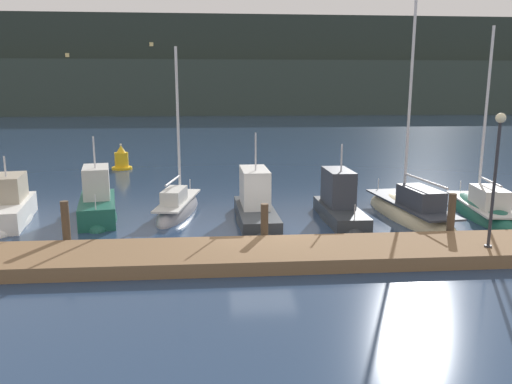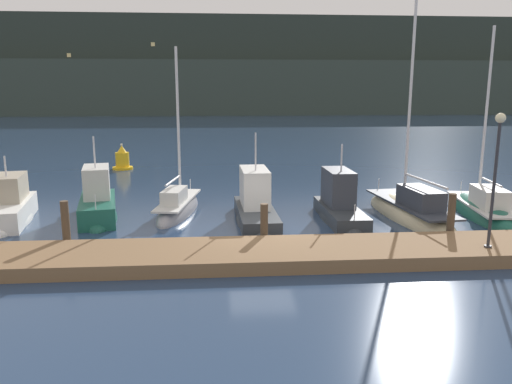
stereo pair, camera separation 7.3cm
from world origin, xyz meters
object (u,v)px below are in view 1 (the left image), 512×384
(sailboat_berth_8, at_px, (482,212))
(channel_buoy, at_px, (122,160))
(motorboat_berth_6, at_px, (340,211))
(dock_lamppost, at_px, (497,160))
(sailboat_berth_4, at_px, (178,210))
(sailboat_berth_7, at_px, (410,215))
(motorboat_berth_3, at_px, (98,210))
(motorboat_berth_2, at_px, (10,214))
(motorboat_berth_5, at_px, (256,212))

(sailboat_berth_8, xyz_separation_m, channel_buoy, (-18.54, 14.45, 0.53))
(motorboat_berth_6, height_order, dock_lamppost, dock_lamppost)
(channel_buoy, bearing_deg, dock_lamppost, -52.48)
(sailboat_berth_4, xyz_separation_m, sailboat_berth_7, (10.23, -1.89, 0.03))
(motorboat_berth_3, bearing_deg, sailboat_berth_4, 12.81)
(motorboat_berth_3, distance_m, sailboat_berth_7, 13.70)
(motorboat_berth_6, bearing_deg, sailboat_berth_8, 2.14)
(motorboat_berth_3, relative_size, sailboat_berth_7, 0.43)
(sailboat_berth_8, xyz_separation_m, dock_lamppost, (-2.98, -5.81, 3.24))
(motorboat_berth_2, relative_size, motorboat_berth_5, 0.91)
(motorboat_berth_3, relative_size, dock_lamppost, 1.14)
(sailboat_berth_4, relative_size, channel_buoy, 4.49)
(motorboat_berth_5, xyz_separation_m, sailboat_berth_8, (10.27, 0.20, -0.27))
(sailboat_berth_4, height_order, dock_lamppost, sailboat_berth_4)
(motorboat_berth_2, xyz_separation_m, sailboat_berth_7, (17.26, -0.78, -0.19))
(motorboat_berth_3, bearing_deg, motorboat_berth_6, -5.50)
(motorboat_berth_2, height_order, sailboat_berth_7, sailboat_berth_7)
(sailboat_berth_4, distance_m, motorboat_berth_5, 3.87)
(sailboat_berth_4, bearing_deg, motorboat_berth_6, -14.15)
(sailboat_berth_4, bearing_deg, dock_lamppost, -34.43)
(sailboat_berth_4, xyz_separation_m, channel_buoy, (-4.83, 12.90, 0.53))
(motorboat_berth_3, bearing_deg, motorboat_berth_5, -8.05)
(motorboat_berth_3, relative_size, motorboat_berth_5, 0.89)
(sailboat_berth_4, xyz_separation_m, dock_lamppost, (10.73, -7.35, 3.24))
(dock_lamppost, bearing_deg, motorboat_berth_2, 160.64)
(sailboat_berth_4, height_order, channel_buoy, sailboat_berth_4)
(sailboat_berth_4, bearing_deg, motorboat_berth_3, -167.19)
(sailboat_berth_4, height_order, motorboat_berth_6, sailboat_berth_4)
(motorboat_berth_6, xyz_separation_m, dock_lamppost, (3.62, -5.56, 3.00))
(motorboat_berth_3, height_order, sailboat_berth_8, sailboat_berth_8)
(sailboat_berth_7, xyz_separation_m, sailboat_berth_8, (3.48, 0.35, -0.02))
(motorboat_berth_3, relative_size, sailboat_berth_8, 0.55)
(motorboat_berth_5, relative_size, sailboat_berth_7, 0.48)
(motorboat_berth_6, height_order, sailboat_berth_8, sailboat_berth_8)
(motorboat_berth_2, bearing_deg, sailboat_berth_7, -2.57)
(motorboat_berth_3, height_order, sailboat_berth_4, sailboat_berth_4)
(motorboat_berth_3, xyz_separation_m, motorboat_berth_5, (6.86, -0.97, 0.01))
(sailboat_berth_7, distance_m, sailboat_berth_8, 3.49)
(motorboat_berth_3, relative_size, motorboat_berth_6, 0.98)
(motorboat_berth_3, bearing_deg, channel_buoy, 95.87)
(channel_buoy, height_order, dock_lamppost, dock_lamppost)
(sailboat_berth_4, xyz_separation_m, sailboat_berth_8, (13.71, -1.54, 0.01))
(motorboat_berth_6, height_order, sailboat_berth_7, sailboat_berth_7)
(motorboat_berth_2, height_order, dock_lamppost, dock_lamppost)
(sailboat_berth_8, bearing_deg, sailboat_berth_7, -174.31)
(motorboat_berth_2, relative_size, sailboat_berth_4, 0.63)
(sailboat_berth_4, distance_m, sailboat_berth_8, 13.79)
(sailboat_berth_8, bearing_deg, motorboat_berth_2, 178.81)
(channel_buoy, bearing_deg, motorboat_berth_5, -60.57)
(sailboat_berth_7, bearing_deg, dock_lamppost, -84.81)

